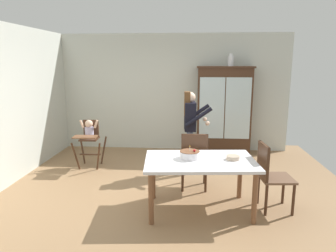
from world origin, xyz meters
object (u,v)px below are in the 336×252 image
Objects in this scene: adult_person at (190,122)px; dining_chair_far_side at (194,157)px; ceramic_vase at (231,61)px; high_chair_with_toddler at (89,135)px; dining_chair_right_end at (269,172)px; china_cabinet at (224,110)px; serving_bowl at (233,158)px; birthday_cake at (190,155)px; dining_table at (200,166)px.

adult_person is 0.93m from dining_chair_far_side.
ceramic_vase is 0.28× the size of high_chair_with_toddler.
adult_person is 1.87m from dining_chair_right_end.
china_cabinet reaches higher than serving_bowl.
ceramic_vase is at bearing 73.61° from birthday_cake.
ceramic_vase is (0.11, 0.00, 1.10)m from china_cabinet.
china_cabinet is 1.24× the size of dining_table.
dining_chair_far_side is (-0.52, 0.65, -0.21)m from serving_bowl.
ceramic_vase is 0.18× the size of adult_person.
high_chair_with_toddler reaches higher than birthday_cake.
dining_chair_right_end reaches higher than serving_bowl.
dining_table is 1.66× the size of dining_chair_far_side.
dining_chair_far_side is (2.06, -0.99, -0.10)m from high_chair_with_toddler.
dining_table is at bearing -101.42° from china_cabinet.
birthday_cake is at bearing -104.34° from china_cabinet.
china_cabinet is at bearing -107.52° from dining_chair_far_side.
serving_bowl is (2.59, -1.64, 0.11)m from high_chair_with_toddler.
china_cabinet is 10.93× the size of serving_bowl.
dining_chair_right_end is at bearing 5.24° from serving_bowl.
dining_chair_far_side is (-0.77, -2.21, -1.53)m from ceramic_vase.
china_cabinet is 2.05× the size of dining_chair_far_side.
high_chair_with_toddler is at bearing 147.59° from serving_bowl.
serving_bowl is at bearing -92.72° from china_cabinet.
dining_chair_far_side is (0.08, -0.83, -0.41)m from adult_person.
china_cabinet is 7.29× the size of ceramic_vase.
dining_chair_right_end is at bearing 5.46° from dining_table.
serving_bowl is at bearing -0.12° from birthday_cake.
birthday_cake is (-0.14, 0.05, 0.14)m from dining_table.
ceramic_vase is 0.96× the size of birthday_cake.
ceramic_vase is at bearing 76.50° from dining_table.
ceramic_vase is 2.79m from dining_chair_far_side.
adult_person is at bearing -121.75° from ceramic_vase.
dining_chair_right_end is (0.52, 0.05, -0.21)m from serving_bowl.
dining_chair_right_end is at bearing -30.27° from high_chair_with_toddler.
china_cabinet is 3.00m from high_chair_with_toddler.
china_cabinet is at bearing -178.07° from ceramic_vase.
dining_chair_far_side is at bearing 54.79° from dining_chair_right_end.
high_chair_with_toddler is at bearing 141.71° from dining_table.
high_chair_with_toddler is 0.99× the size of dining_chair_far_side.
dining_chair_far_side reaches higher than serving_bowl.
ceramic_vase is 0.28× the size of dining_chair_far_side.
high_chair_with_toddler is 3.39× the size of birthday_cake.
dining_table is 0.47m from serving_bowl.
dining_table is (2.14, -1.69, -0.00)m from high_chair_with_toddler.
adult_person is 1.59× the size of dining_chair_far_side.
china_cabinet is 7.03× the size of birthday_cake.
china_cabinet reaches higher than birthday_cake.
china_cabinet reaches higher than high_chair_with_toddler.
birthday_cake is at bearing 87.32° from dining_chair_right_end.
birthday_cake is at bearing 83.07° from dining_chair_far_side.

